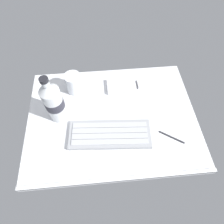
{
  "coord_description": "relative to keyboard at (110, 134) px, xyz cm",
  "views": [
    {
      "loc": [
        -3.34,
        -36.76,
        62.24
      ],
      "look_at": [
        0.0,
        0.0,
        3.0
      ],
      "focal_mm": 30.32,
      "sensor_mm": 36.0,
      "label": 1
    }
  ],
  "objects": [
    {
      "name": "ground_plane",
      "position": [
        1.48,
        7.63,
        -1.79
      ],
      "size": [
        64.0,
        48.0,
        2.8
      ],
      "color": "silver"
    },
    {
      "name": "keyboard",
      "position": [
        0.0,
        0.0,
        0.0
      ],
      "size": [
        29.71,
        13.02,
        1.7
      ],
      "color": "#93969B",
      "rests_on": "ground_plane"
    },
    {
      "name": "handheld_device",
      "position": [
        6.91,
        21.8,
        -0.08
      ],
      "size": [
        12.8,
        7.61,
        1.5
      ],
      "color": "silver",
      "rests_on": "ground_plane"
    },
    {
      "name": "juice_cup",
      "position": [
        -12.6,
        22.02,
        3.1
      ],
      "size": [
        6.4,
        6.4,
        8.5
      ],
      "color": "silver",
      "rests_on": "ground_plane"
    },
    {
      "name": "water_bottle",
      "position": [
        -18.46,
        10.07,
        8.2
      ],
      "size": [
        6.73,
        6.73,
        20.8
      ],
      "color": "silver",
      "rests_on": "ground_plane"
    },
    {
      "name": "stylus_pen",
      "position": [
        21.95,
        -2.84,
        -0.46
      ],
      "size": [
        8.3,
        5.83,
        0.7
      ],
      "primitive_type": "cylinder",
      "rotation": [
        0.0,
        1.57,
        -0.59
      ],
      "color": "#26262B",
      "rests_on": "ground_plane"
    }
  ]
}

